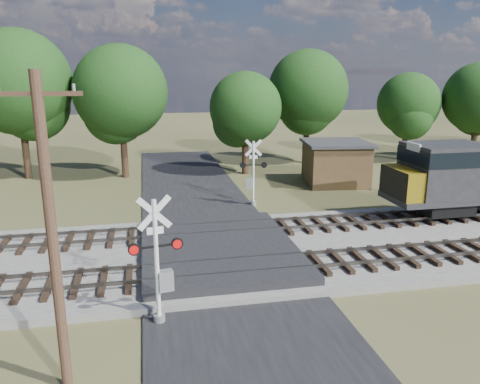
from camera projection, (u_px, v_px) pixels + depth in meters
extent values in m
plane|color=#3F4324|center=(220.00, 260.00, 21.44)|extent=(160.00, 160.00, 0.00)
cube|color=gray|center=(412.00, 239.00, 23.82)|extent=(140.00, 10.00, 0.30)
cube|color=black|center=(220.00, 260.00, 21.43)|extent=(7.00, 60.00, 0.08)
cube|color=#262628|center=(218.00, 250.00, 21.84)|extent=(7.00, 9.00, 0.62)
cube|color=black|center=(274.00, 266.00, 19.84)|extent=(44.00, 2.60, 0.18)
cube|color=#504A45|center=(453.00, 255.00, 20.66)|extent=(140.00, 0.08, 0.15)
cube|color=#504A45|center=(434.00, 243.00, 22.02)|extent=(140.00, 0.08, 0.15)
cube|color=black|center=(248.00, 229.00, 24.58)|extent=(44.00, 2.60, 0.18)
cube|color=#504A45|center=(395.00, 220.00, 25.41)|extent=(140.00, 0.08, 0.15)
cube|color=#504A45|center=(382.00, 213.00, 26.77)|extent=(140.00, 0.08, 0.15)
cylinder|color=silver|center=(157.00, 264.00, 15.54)|extent=(0.15, 0.15, 4.42)
cylinder|color=gray|center=(159.00, 319.00, 16.05)|extent=(0.40, 0.40, 0.33)
cube|color=silver|center=(154.00, 213.00, 15.10)|extent=(1.14, 0.25, 1.16)
cube|color=silver|center=(154.00, 213.00, 15.10)|extent=(1.14, 0.25, 1.16)
cube|color=silver|center=(155.00, 231.00, 15.26)|extent=(0.55, 0.13, 0.24)
cube|color=black|center=(156.00, 246.00, 15.39)|extent=(1.75, 0.38, 0.07)
cylinder|color=red|center=(134.00, 249.00, 15.13)|extent=(0.41, 0.18, 0.40)
cylinder|color=red|center=(177.00, 244.00, 15.65)|extent=(0.41, 0.18, 0.40)
cube|color=gray|center=(166.00, 281.00, 15.81)|extent=(0.55, 0.42, 0.72)
cylinder|color=silver|center=(253.00, 174.00, 29.73)|extent=(0.15, 0.15, 4.18)
cylinder|color=gray|center=(253.00, 203.00, 30.21)|extent=(0.38, 0.38, 0.31)
cube|color=silver|center=(254.00, 148.00, 29.31)|extent=(1.09, 0.21, 1.09)
cube|color=silver|center=(254.00, 148.00, 29.31)|extent=(1.09, 0.21, 1.09)
cube|color=silver|center=(253.00, 157.00, 29.45)|extent=(0.52, 0.11, 0.23)
cube|color=black|center=(253.00, 165.00, 29.58)|extent=(1.66, 0.32, 0.06)
cylinder|color=red|center=(264.00, 165.00, 29.61)|extent=(0.39, 0.16, 0.38)
cylinder|color=red|center=(243.00, 165.00, 29.55)|extent=(0.39, 0.16, 0.38)
cube|color=gray|center=(249.00, 184.00, 29.87)|extent=(0.51, 0.38, 0.68)
cylinder|color=#382419|center=(53.00, 241.00, 11.85)|extent=(0.28, 0.28, 8.46)
cube|color=#382419|center=(37.00, 94.00, 10.93)|extent=(2.07, 0.29, 0.11)
cube|color=#45321D|center=(335.00, 164.00, 35.80)|extent=(4.93, 4.93, 3.06)
cube|color=#313134|center=(337.00, 143.00, 35.39)|extent=(5.42, 5.42, 0.22)
cylinder|color=black|center=(25.00, 143.00, 37.27)|extent=(0.56, 0.56, 5.84)
sphere|color=#163410|center=(18.00, 82.00, 36.10)|extent=(8.18, 8.18, 8.18)
cylinder|color=black|center=(124.00, 145.00, 37.77)|extent=(0.56, 0.56, 5.28)
sphere|color=#163410|center=(121.00, 92.00, 36.72)|extent=(7.39, 7.39, 7.39)
cylinder|color=black|center=(245.00, 149.00, 39.20)|extent=(0.56, 0.56, 4.24)
sphere|color=#163410|center=(245.00, 108.00, 38.35)|extent=(5.94, 5.94, 5.94)
cylinder|color=black|center=(306.00, 135.00, 43.82)|extent=(0.56, 0.56, 5.22)
sphere|color=#163410|center=(308.00, 90.00, 42.78)|extent=(7.31, 7.31, 7.31)
cylinder|color=black|center=(405.00, 139.00, 45.30)|extent=(0.56, 0.56, 4.19)
sphere|color=#163410|center=(409.00, 104.00, 44.47)|extent=(5.87, 5.87, 5.87)
cylinder|color=black|center=(474.00, 138.00, 44.42)|extent=(0.56, 0.56, 4.66)
sphere|color=#163410|center=(479.00, 98.00, 43.49)|extent=(6.52, 6.52, 6.52)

